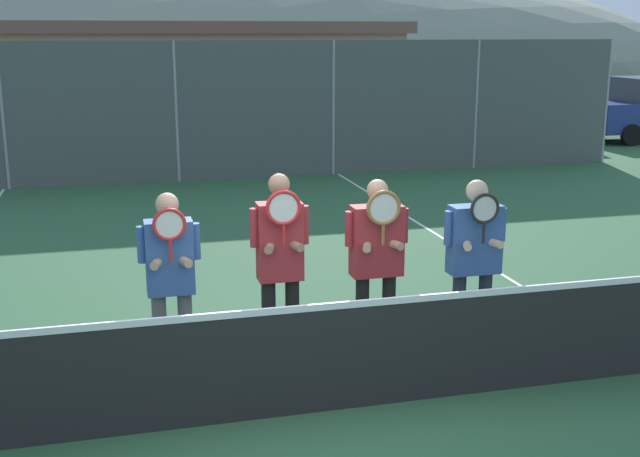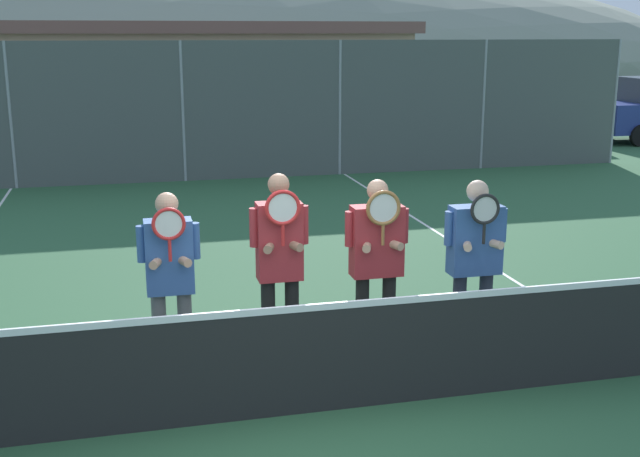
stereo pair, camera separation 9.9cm
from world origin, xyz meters
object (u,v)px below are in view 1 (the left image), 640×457
at_px(player_rightmost, 474,252).
at_px(car_left_of_center, 117,124).
at_px(player_leftmost, 170,273).
at_px(player_center_left, 280,259).
at_px(car_right_of_center, 502,112).
at_px(player_center_right, 377,254).
at_px(car_center, 324,115).

relative_size(player_rightmost, car_left_of_center, 0.37).
xyz_separation_m(player_leftmost, player_center_left, (0.98, -0.05, 0.07)).
bearing_deg(player_leftmost, car_right_of_center, 53.08).
bearing_deg(player_rightmost, player_center_right, 172.56).
distance_m(player_leftmost, car_right_of_center, 16.79).
xyz_separation_m(car_left_of_center, car_center, (5.32, 0.35, 0.05)).
distance_m(player_rightmost, car_right_of_center, 15.34).
bearing_deg(player_rightmost, car_left_of_center, 103.18).
xyz_separation_m(player_rightmost, car_left_of_center, (-3.14, 13.41, -0.15)).
distance_m(car_left_of_center, car_right_of_center, 10.37).
distance_m(player_center_right, car_right_of_center, 15.70).
bearing_deg(player_center_right, car_center, 77.13).
xyz_separation_m(player_center_left, player_rightmost, (1.88, -0.06, -0.05)).
distance_m(player_leftmost, car_left_of_center, 13.31).
bearing_deg(player_center_right, car_right_of_center, 58.67).
distance_m(player_center_right, player_rightmost, 0.95).
bearing_deg(player_center_left, car_left_of_center, 95.39).
xyz_separation_m(car_center, car_right_of_center, (5.05, -0.22, -0.03)).
xyz_separation_m(player_leftmost, player_rightmost, (2.86, -0.11, 0.02)).
bearing_deg(player_center_left, player_leftmost, 177.02).
bearing_deg(player_rightmost, car_center, 81.02).
relative_size(player_center_right, car_left_of_center, 0.38).
xyz_separation_m(car_left_of_center, car_right_of_center, (10.37, 0.12, 0.02)).
relative_size(player_leftmost, car_left_of_center, 0.37).
height_order(player_center_right, player_rightmost, player_center_right).
bearing_deg(car_center, player_rightmost, -98.98).
relative_size(car_center, car_right_of_center, 1.14).
bearing_deg(car_left_of_center, car_right_of_center, 0.68).
bearing_deg(car_left_of_center, player_leftmost, -88.79).
height_order(car_left_of_center, car_right_of_center, car_right_of_center).
bearing_deg(car_left_of_center, player_center_right, -80.60).
height_order(car_left_of_center, car_center, car_center).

